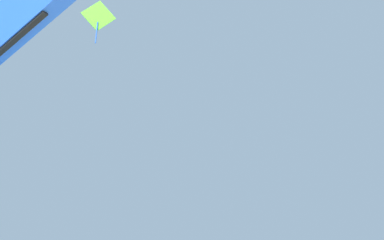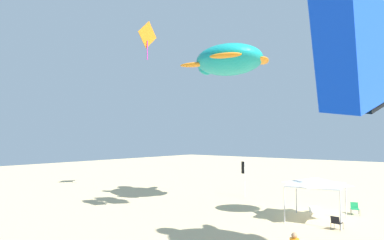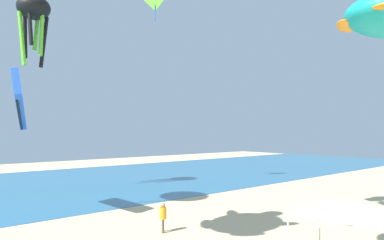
% 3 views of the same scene
% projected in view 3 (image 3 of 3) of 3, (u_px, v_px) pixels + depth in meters
% --- Properties ---
extents(ocean_strip, '(120.00, 28.61, 0.02)m').
position_uv_depth(ocean_strip, '(70.00, 183.00, 36.01)').
color(ocean_strip, '#28668E').
rests_on(ocean_strip, ground).
extents(canopy_tent, '(3.84, 3.96, 2.78)m').
position_uv_depth(canopy_tent, '(348.00, 208.00, 12.92)').
color(canopy_tent, '#B7B7BC').
rests_on(canopy_tent, ground).
extents(person_watching_sky, '(0.37, 0.37, 1.57)m').
position_uv_depth(person_watching_sky, '(163.00, 215.00, 18.37)').
color(person_watching_sky, brown).
rests_on(person_watching_sky, ground).
extents(kite_diamond_lime, '(1.25, 2.15, 3.49)m').
position_uv_depth(kite_diamond_lime, '(155.00, 0.00, 33.94)').
color(kite_diamond_lime, '#66D82D').
extents(kite_parafoil_blue, '(2.01, 5.74, 3.51)m').
position_uv_depth(kite_parafoil_blue, '(19.00, 103.00, 21.15)').
color(kite_parafoil_blue, blue).
extents(kite_octopus_black, '(2.84, 2.84, 6.30)m').
position_uv_depth(kite_octopus_black, '(34.00, 11.00, 30.17)').
color(kite_octopus_black, black).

